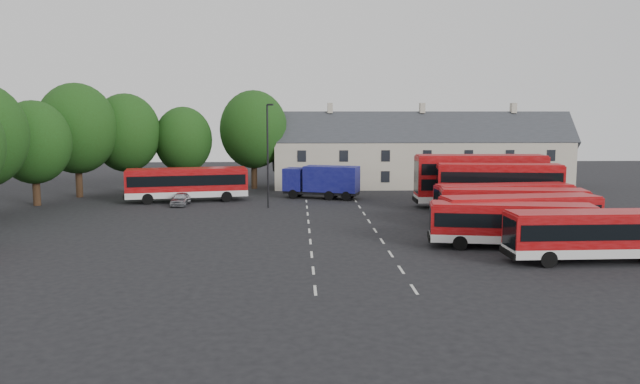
{
  "coord_description": "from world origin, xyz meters",
  "views": [
    {
      "loc": [
        -0.84,
        -44.39,
        8.83
      ],
      "look_at": [
        1.03,
        8.01,
        2.2
      ],
      "focal_mm": 35.0,
      "sensor_mm": 36.0,
      "label": 1
    }
  ],
  "objects_px": {
    "silver_car": "(181,199)",
    "bus_dd_south": "(499,185)",
    "bus_row_a": "(599,232)",
    "lamppost": "(268,153)",
    "box_truck": "(322,180)"
  },
  "relations": [
    {
      "from": "silver_car",
      "to": "bus_dd_south",
      "type": "bearing_deg",
      "value": -9.15
    },
    {
      "from": "bus_row_a",
      "to": "silver_car",
      "type": "distance_m",
      "value": 37.95
    },
    {
      "from": "bus_dd_south",
      "to": "silver_car",
      "type": "height_order",
      "value": "bus_dd_south"
    },
    {
      "from": "bus_dd_south",
      "to": "lamppost",
      "type": "height_order",
      "value": "lamppost"
    },
    {
      "from": "box_truck",
      "to": "silver_car",
      "type": "height_order",
      "value": "box_truck"
    },
    {
      "from": "bus_row_a",
      "to": "bus_dd_south",
      "type": "relative_size",
      "value": 0.99
    },
    {
      "from": "bus_dd_south",
      "to": "box_truck",
      "type": "distance_m",
      "value": 18.36
    },
    {
      "from": "bus_dd_south",
      "to": "lamppost",
      "type": "xyz_separation_m",
      "value": [
        -20.54,
        4.05,
        2.67
      ]
    },
    {
      "from": "bus_dd_south",
      "to": "box_truck",
      "type": "relative_size",
      "value": 1.35
    },
    {
      "from": "box_truck",
      "to": "lamppost",
      "type": "distance_m",
      "value": 8.82
    },
    {
      "from": "bus_dd_south",
      "to": "lamppost",
      "type": "bearing_deg",
      "value": 176.6
    },
    {
      "from": "bus_dd_south",
      "to": "bus_row_a",
      "type": "bearing_deg",
      "value": -82.01
    },
    {
      "from": "bus_row_a",
      "to": "bus_dd_south",
      "type": "xyz_separation_m",
      "value": [
        -0.08,
        18.39,
        0.67
      ]
    },
    {
      "from": "bus_row_a",
      "to": "silver_car",
      "type": "relative_size",
      "value": 2.95
    },
    {
      "from": "bus_dd_south",
      "to": "box_truck",
      "type": "bearing_deg",
      "value": 153.73
    }
  ]
}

